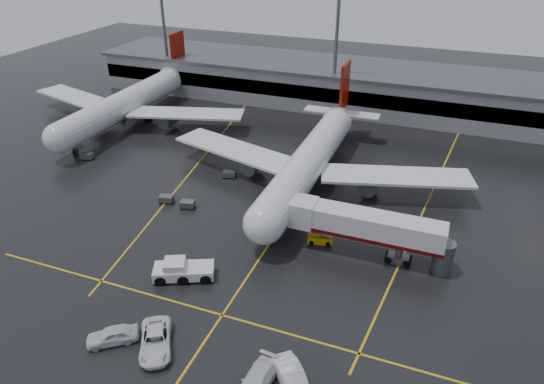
% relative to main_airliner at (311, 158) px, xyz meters
% --- Properties ---
extents(ground, '(220.00, 220.00, 0.00)m').
position_rel_main_airliner_xyz_m(ground, '(0.00, -9.70, -4.21)').
color(ground, black).
rests_on(ground, ground).
extents(apron_line_centre, '(0.25, 90.00, 0.02)m').
position_rel_main_airliner_xyz_m(apron_line_centre, '(0.00, -9.70, -4.20)').
color(apron_line_centre, gold).
rests_on(apron_line_centre, ground).
extents(apron_line_stop, '(60.00, 0.25, 0.02)m').
position_rel_main_airliner_xyz_m(apron_line_stop, '(0.00, -31.70, -4.20)').
color(apron_line_stop, gold).
rests_on(apron_line_stop, ground).
extents(apron_line_left, '(9.99, 69.35, 0.02)m').
position_rel_main_airliner_xyz_m(apron_line_left, '(-20.00, 0.30, -4.20)').
color(apron_line_left, gold).
rests_on(apron_line_left, ground).
extents(apron_line_right, '(7.57, 69.64, 0.02)m').
position_rel_main_airliner_xyz_m(apron_line_right, '(18.00, 0.30, -4.20)').
color(apron_line_right, gold).
rests_on(apron_line_right, ground).
extents(terminal, '(122.00, 19.00, 8.60)m').
position_rel_main_airliner_xyz_m(terminal, '(0.00, 38.23, 0.11)').
color(terminal, gray).
rests_on(terminal, ground).
extents(light_mast_left, '(3.00, 1.20, 25.45)m').
position_rel_main_airliner_xyz_m(light_mast_left, '(-45.00, 32.30, 10.27)').
color(light_mast_left, '#595B60').
rests_on(light_mast_left, ground).
extents(light_mast_mid, '(3.00, 1.20, 25.45)m').
position_rel_main_airliner_xyz_m(light_mast_mid, '(-5.00, 32.30, 10.27)').
color(light_mast_mid, '#595B60').
rests_on(light_mast_mid, ground).
extents(main_airliner, '(48.80, 45.60, 14.10)m').
position_rel_main_airliner_xyz_m(main_airliner, '(0.00, 0.00, 0.00)').
color(main_airliner, silver).
rests_on(main_airliner, ground).
extents(second_airliner, '(48.80, 45.60, 14.10)m').
position_rel_main_airliner_xyz_m(second_airliner, '(-42.00, 12.00, 0.00)').
color(second_airliner, silver).
rests_on(second_airliner, ground).
extents(jet_bridge, '(19.90, 3.40, 6.05)m').
position_rel_main_airliner_xyz_m(jet_bridge, '(11.87, -15.70, -0.28)').
color(jet_bridge, silver).
rests_on(jet_bridge, ground).
extents(pushback_tractor, '(7.45, 5.36, 2.47)m').
position_rel_main_airliner_xyz_m(pushback_tractor, '(-7.04, -27.72, -3.22)').
color(pushback_tractor, silver).
rests_on(pushback_tractor, ground).
extents(belt_loader, '(3.43, 2.13, 2.03)m').
position_rel_main_airliner_xyz_m(belt_loader, '(5.98, -15.20, -3.71)').
color(belt_loader, '#E2A401').
rests_on(belt_loader, ground).
extents(service_van_a, '(5.69, 6.91, 1.75)m').
position_rel_main_airliner_xyz_m(service_van_a, '(-4.05, -37.97, -3.33)').
color(service_van_a, white).
rests_on(service_van_a, ground).
extents(service_van_b, '(2.82, 5.97, 1.68)m').
position_rel_main_airliner_xyz_m(service_van_b, '(6.92, -38.81, -3.37)').
color(service_van_b, white).
rests_on(service_van_b, ground).
extents(service_van_c, '(5.43, 5.76, 1.94)m').
position_rel_main_airliner_xyz_m(service_van_c, '(9.89, -37.63, -3.24)').
color(service_van_c, white).
rests_on(service_van_c, ground).
extents(service_van_d, '(5.26, 4.64, 1.72)m').
position_rel_main_airliner_xyz_m(service_van_d, '(-8.44, -38.86, -3.35)').
color(service_van_d, silver).
rests_on(service_van_d, ground).
extents(baggage_cart_a, '(2.21, 1.66, 1.12)m').
position_rel_main_airliner_xyz_m(baggage_cart_a, '(-14.26, -13.79, -3.58)').
color(baggage_cart_a, '#595B60').
rests_on(baggage_cart_a, ground).
extents(baggage_cart_b, '(2.24, 1.72, 1.12)m').
position_rel_main_airliner_xyz_m(baggage_cart_b, '(-17.93, -13.53, -3.58)').
color(baggage_cart_b, '#595B60').
rests_on(baggage_cart_b, ground).
extents(baggage_cart_c, '(2.28, 1.79, 1.12)m').
position_rel_main_airliner_xyz_m(baggage_cart_c, '(-12.68, -3.08, -3.58)').
color(baggage_cart_c, '#595B60').
rests_on(baggage_cart_c, ground).
extents(baggage_cart_d, '(2.11, 1.47, 1.12)m').
position_rel_main_airliner_xyz_m(baggage_cart_d, '(-45.64, -0.54, -3.58)').
color(baggage_cart_d, '#595B60').
rests_on(baggage_cart_d, ground).
extents(baggage_cart_e, '(2.27, 1.78, 1.12)m').
position_rel_main_airliner_xyz_m(baggage_cart_e, '(-38.60, -5.73, -3.58)').
color(baggage_cart_e, '#595B60').
rests_on(baggage_cart_e, ground).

